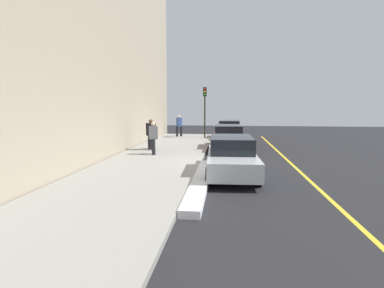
# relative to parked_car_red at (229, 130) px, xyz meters

# --- Properties ---
(ground_plane) EXTENTS (56.00, 56.00, 0.00)m
(ground_plane) POSITION_rel_parked_car_red_xyz_m (11.44, -0.35, -0.76)
(ground_plane) COLOR black
(sidewalk) EXTENTS (28.00, 4.60, 0.15)m
(sidewalk) POSITION_rel_parked_car_red_xyz_m (11.44, -3.65, -0.68)
(sidewalk) COLOR gray
(sidewalk) RESTS_ON ground
(lane_stripe_centre) EXTENTS (28.00, 0.14, 0.01)m
(lane_stripe_centre) POSITION_rel_parked_car_red_xyz_m (11.44, 2.85, -0.75)
(lane_stripe_centre) COLOR gold
(lane_stripe_centre) RESTS_ON ground
(snow_bank_curb) EXTENTS (6.82, 0.56, 0.22)m
(snow_bank_curb) POSITION_rel_parked_car_red_xyz_m (14.41, -1.05, -0.65)
(snow_bank_curb) COLOR white
(snow_bank_curb) RESTS_ON ground
(parked_car_red) EXTENTS (4.73, 1.99, 1.51)m
(parked_car_red) POSITION_rel_parked_car_red_xyz_m (0.00, 0.00, 0.00)
(parked_car_red) COLOR black
(parked_car_red) RESTS_ON ground
(parked_car_maroon) EXTENTS (4.69, 2.02, 1.51)m
(parked_car_maroon) POSITION_rel_parked_car_red_xyz_m (5.95, -0.11, -0.00)
(parked_car_maroon) COLOR black
(parked_car_maroon) RESTS_ON ground
(parked_car_silver) EXTENTS (4.83, 2.04, 1.51)m
(parked_car_silver) POSITION_rel_parked_car_red_xyz_m (12.96, 0.01, 0.00)
(parked_car_silver) COLOR black
(parked_car_silver) RESTS_ON ground
(pedestrian_black_coat) EXTENTS (0.55, 0.56, 1.80)m
(pedestrian_black_coat) POSITION_rel_parked_car_red_xyz_m (7.51, -4.56, 0.35)
(pedestrian_black_coat) COLOR black
(pedestrian_black_coat) RESTS_ON sidewalk
(pedestrian_blue_coat) EXTENTS (0.56, 0.53, 1.78)m
(pedestrian_blue_coat) POSITION_rel_parked_car_red_xyz_m (-0.40, -4.16, 0.34)
(pedestrian_blue_coat) COLOR black
(pedestrian_blue_coat) RESTS_ON sidewalk
(pedestrian_grey_coat) EXTENTS (0.56, 0.52, 1.72)m
(pedestrian_grey_coat) POSITION_rel_parked_car_red_xyz_m (9.12, -4.03, 0.31)
(pedestrian_grey_coat) COLOR black
(pedestrian_grey_coat) RESTS_ON sidewalk
(traffic_light_pole) EXTENTS (0.35, 0.26, 3.98)m
(traffic_light_pole) POSITION_rel_parked_car_red_xyz_m (0.50, -1.96, 2.11)
(traffic_light_pole) COLOR #2D2D19
(traffic_light_pole) RESTS_ON sidewalk
(rolling_suitcase) EXTENTS (0.34, 0.22, 0.95)m
(rolling_suitcase) POSITION_rel_parked_car_red_xyz_m (7.13, -4.69, -0.31)
(rolling_suitcase) COLOR black
(rolling_suitcase) RESTS_ON sidewalk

